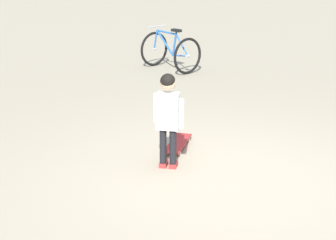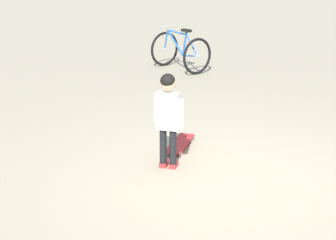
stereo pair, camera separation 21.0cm
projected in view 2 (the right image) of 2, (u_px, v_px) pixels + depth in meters
name	position (u px, v px, depth m)	size (l,w,h in m)	color
ground_plane	(228.00, 180.00, 5.29)	(50.00, 50.00, 0.00)	tan
child_person	(168.00, 110.00, 5.41)	(0.28, 0.38, 1.06)	black
skateboard	(180.00, 144.00, 6.15)	(0.61, 0.62, 0.07)	#B22D2D
bicycle_near	(180.00, 51.00, 10.21)	(0.92, 1.19, 0.85)	black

